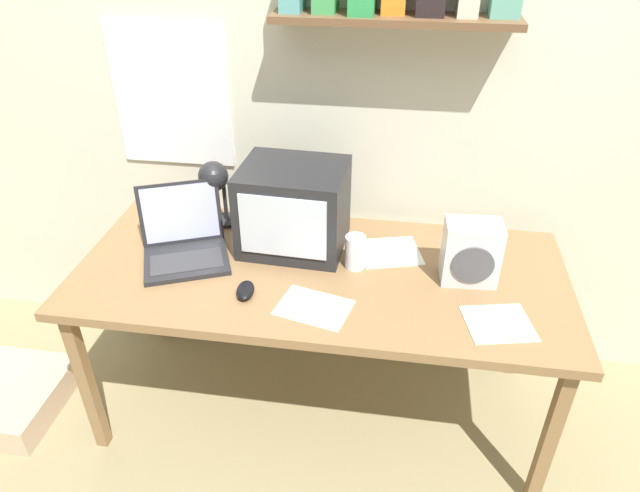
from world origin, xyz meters
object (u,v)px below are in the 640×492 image
at_px(corner_desk, 320,281).
at_px(laptop, 184,240).
at_px(juice_glass, 355,253).
at_px(computer_mouse, 245,290).
at_px(space_heater, 471,252).
at_px(floor_cushion, 7,397).
at_px(crt_monitor, 294,208).
at_px(desk_lamp, 215,182).
at_px(loose_paper_near_monitor, 390,252).
at_px(open_notebook, 314,307).
at_px(loose_paper_near_laptop, 498,323).

distance_m(corner_desk, laptop, 0.53).
xyz_separation_m(juice_glass, computer_mouse, (-0.35, -0.22, -0.04)).
height_order(space_heater, floor_cushion, space_heater).
distance_m(crt_monitor, desk_lamp, 0.33).
bearing_deg(loose_paper_near_monitor, open_notebook, -121.91).
bearing_deg(crt_monitor, corner_desk, -48.13).
relative_size(corner_desk, space_heater, 7.89).
distance_m(loose_paper_near_laptop, open_notebook, 0.59).
distance_m(open_notebook, floor_cushion, 1.45).
xyz_separation_m(loose_paper_near_laptop, loose_paper_near_monitor, (-0.36, 0.36, 0.00)).
bearing_deg(space_heater, laptop, 176.67).
bearing_deg(computer_mouse, floor_cushion, -177.96).
height_order(laptop, space_heater, laptop).
xyz_separation_m(desk_lamp, floor_cushion, (-0.85, -0.44, -0.85)).
relative_size(crt_monitor, floor_cushion, 0.90).
bearing_deg(desk_lamp, corner_desk, -15.81).
height_order(corner_desk, loose_paper_near_monitor, loose_paper_near_monitor).
bearing_deg(floor_cushion, open_notebook, -0.01).
relative_size(space_heater, loose_paper_near_monitor, 0.84).
bearing_deg(desk_lamp, space_heater, -1.01).
bearing_deg(loose_paper_near_monitor, computer_mouse, -144.83).
xyz_separation_m(computer_mouse, loose_paper_near_monitor, (0.47, 0.33, -0.01)).
bearing_deg(corner_desk, floor_cushion, -170.28).
xyz_separation_m(corner_desk, open_notebook, (0.01, -0.22, 0.06)).
bearing_deg(desk_lamp, loose_paper_near_laptop, -11.73).
relative_size(laptop, space_heater, 1.74).
distance_m(crt_monitor, juice_glass, 0.29).
xyz_separation_m(corner_desk, loose_paper_near_monitor, (0.24, 0.15, 0.06)).
bearing_deg(space_heater, floor_cushion, -175.65).
bearing_deg(desk_lamp, crt_monitor, -1.52).
height_order(corner_desk, loose_paper_near_laptop, loose_paper_near_laptop).
distance_m(laptop, space_heater, 1.03).
xyz_separation_m(laptop, open_notebook, (0.53, -0.24, -0.06)).
height_order(laptop, desk_lamp, desk_lamp).
height_order(desk_lamp, open_notebook, desk_lamp).
height_order(corner_desk, open_notebook, open_notebook).
distance_m(crt_monitor, loose_paper_near_monitor, 0.40).
distance_m(computer_mouse, floor_cushion, 1.25).
bearing_deg(floor_cushion, loose_paper_near_monitor, 13.55).
height_order(juice_glass, loose_paper_near_laptop, juice_glass).
xyz_separation_m(corner_desk, computer_mouse, (-0.23, -0.18, 0.07)).
distance_m(corner_desk, space_heater, 0.55).
distance_m(juice_glass, space_heater, 0.40).
bearing_deg(computer_mouse, laptop, 144.33).
distance_m(corner_desk, open_notebook, 0.23).
distance_m(crt_monitor, open_notebook, 0.43).
bearing_deg(desk_lamp, juice_glass, -7.30).
bearing_deg(crt_monitor, space_heater, -8.62).
bearing_deg(open_notebook, space_heater, 25.63).
relative_size(open_notebook, loose_paper_near_monitor, 1.00).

